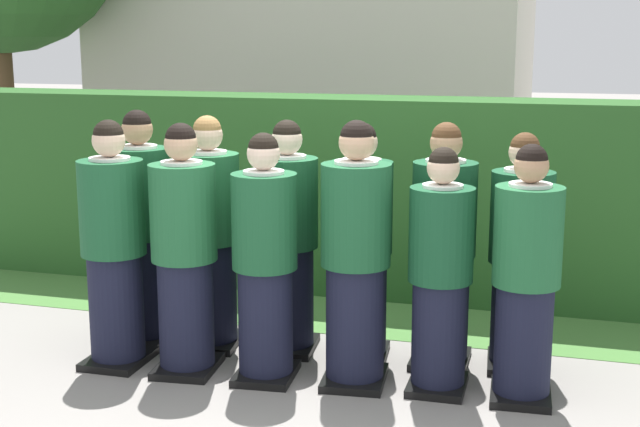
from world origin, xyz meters
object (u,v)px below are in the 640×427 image
student_rear_row_1 (210,238)px  student_rear_row_3 (361,248)px  student_rear_row_0 (141,233)px  student_rear_row_4 (443,251)px  student_front_row_1 (184,256)px  student_front_row_5 (526,281)px  student_front_row_0 (114,250)px  student_front_row_4 (440,277)px  student_front_row_2 (265,264)px  student_front_row_3 (356,261)px  student_rear_row_2 (288,243)px  student_rear_row_5 (520,258)px

student_rear_row_1 → student_rear_row_3: student_rear_row_1 is taller
student_rear_row_0 → student_rear_row_4: student_rear_row_0 is taller
student_rear_row_0 → student_rear_row_4: 2.15m
student_front_row_1 → student_front_row_5: bearing=4.0°
student_front_row_0 → student_front_row_5: student_front_row_0 is taller
student_front_row_4 → student_front_row_2: bearing=-173.5°
student_rear_row_0 → student_front_row_4: bearing=-8.1°
student_front_row_3 → student_rear_row_3: (-0.07, 0.44, -0.03)m
student_front_row_3 → student_rear_row_1: 1.21m
student_rear_row_0 → student_rear_row_1: bearing=4.0°
student_front_row_2 → student_rear_row_4: 1.20m
student_rear_row_2 → student_rear_row_3: (0.52, -0.01, -0.00)m
student_front_row_4 → student_rear_row_5: (0.44, 0.52, 0.02)m
student_front_row_1 → student_front_row_3: (1.12, 0.12, 0.02)m
student_front_row_3 → student_rear_row_3: bearing=99.4°
student_front_row_1 → student_front_row_3: bearing=5.9°
student_front_row_1 → student_rear_row_3: bearing=27.9°
student_rear_row_3 → student_rear_row_5: size_ratio=1.03×
student_rear_row_1 → student_rear_row_4: bearing=3.6°
student_front_row_0 → student_front_row_1: student_front_row_0 is taller
student_front_row_5 → student_rear_row_2: (-1.64, 0.41, 0.03)m
student_front_row_1 → student_rear_row_3: (1.04, 0.55, -0.01)m
student_front_row_1 → student_front_row_2: bearing=2.9°
student_front_row_3 → student_rear_row_5: 1.12m
student_rear_row_1 → student_rear_row_3: (1.08, 0.05, -0.01)m
student_front_row_2 → student_rear_row_1: student_rear_row_1 is taller
student_front_row_0 → student_rear_row_4: (2.10, 0.61, -0.01)m
student_front_row_2 → student_rear_row_2: student_rear_row_2 is taller
student_front_row_0 → student_rear_row_0: bearing=95.0°
student_front_row_0 → student_rear_row_0: 0.47m
student_rear_row_0 → student_rear_row_1: (0.51, 0.04, -0.01)m
student_rear_row_2 → student_rear_row_5: (1.57, 0.11, -0.02)m
student_front_row_5 → student_rear_row_4: (-0.56, 0.45, 0.03)m
student_rear_row_5 → student_rear_row_1: bearing=-175.4°
student_rear_row_0 → student_rear_row_2: bearing=5.3°
student_front_row_0 → student_front_row_3: size_ratio=0.98×
student_front_row_3 → student_rear_row_2: (-0.60, 0.45, -0.03)m
student_front_row_3 → student_front_row_2: bearing=-171.3°
student_front_row_3 → student_rear_row_1: bearing=161.5°
student_rear_row_1 → student_rear_row_2: bearing=6.6°
student_rear_row_4 → student_front_row_4: bearing=-83.6°
student_front_row_1 → student_rear_row_0: size_ratio=0.98×
student_front_row_4 → student_rear_row_4: size_ratio=0.94×
student_front_row_4 → student_rear_row_3: (-0.60, 0.40, 0.05)m
student_front_row_5 → student_front_row_4: bearing=179.8°
student_rear_row_1 → student_front_row_2: bearing=-39.2°
student_front_row_4 → student_rear_row_4: bearing=96.4°
student_rear_row_2 → student_front_row_0: bearing=-151.1°
student_rear_row_1 → student_rear_row_4: 1.63m
student_rear_row_3 → student_rear_row_5: bearing=6.5°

